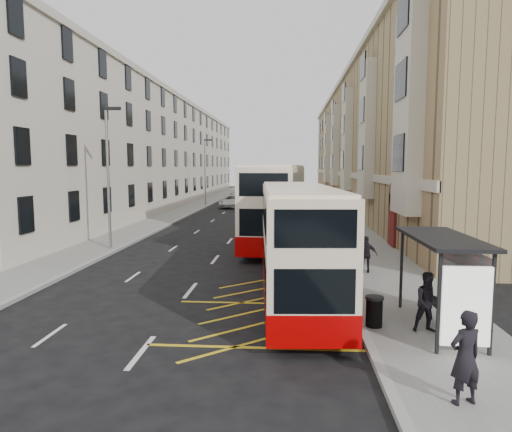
# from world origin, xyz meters

# --- Properties ---
(ground) EXTENTS (200.00, 200.00, 0.00)m
(ground) POSITION_xyz_m (0.00, 0.00, 0.00)
(ground) COLOR black
(ground) RESTS_ON ground
(pavement_right) EXTENTS (4.00, 120.00, 0.15)m
(pavement_right) POSITION_xyz_m (8.00, 30.00, 0.07)
(pavement_right) COLOR slate
(pavement_right) RESTS_ON ground
(pavement_left) EXTENTS (3.00, 120.00, 0.15)m
(pavement_left) POSITION_xyz_m (-7.50, 30.00, 0.07)
(pavement_left) COLOR slate
(pavement_left) RESTS_ON ground
(kerb_right) EXTENTS (0.25, 120.00, 0.15)m
(kerb_right) POSITION_xyz_m (6.00, 30.00, 0.07)
(kerb_right) COLOR gray
(kerb_right) RESTS_ON ground
(kerb_left) EXTENTS (0.25, 120.00, 0.15)m
(kerb_left) POSITION_xyz_m (-6.00, 30.00, 0.07)
(kerb_left) COLOR gray
(kerb_left) RESTS_ON ground
(road_markings) EXTENTS (10.00, 110.00, 0.01)m
(road_markings) POSITION_xyz_m (0.00, 45.00, 0.01)
(road_markings) COLOR silver
(road_markings) RESTS_ON ground
(terrace_right) EXTENTS (10.75, 79.00, 15.25)m
(terrace_right) POSITION_xyz_m (14.88, 45.38, 7.52)
(terrace_right) COLOR #968357
(terrace_right) RESTS_ON ground
(terrace_left) EXTENTS (9.18, 79.00, 13.25)m
(terrace_left) POSITION_xyz_m (-13.43, 45.50, 6.52)
(terrace_left) COLOR beige
(terrace_left) RESTS_ON ground
(bus_shelter) EXTENTS (1.65, 4.25, 2.70)m
(bus_shelter) POSITION_xyz_m (8.34, -0.39, 2.14)
(bus_shelter) COLOR black
(bus_shelter) RESTS_ON pavement_right
(guard_railing) EXTENTS (0.06, 6.56, 1.01)m
(guard_railing) POSITION_xyz_m (6.25, 5.75, 0.86)
(guard_railing) COLOR red
(guard_railing) RESTS_ON pavement_right
(street_lamp_near) EXTENTS (0.93, 0.18, 8.00)m
(street_lamp_near) POSITION_xyz_m (-6.35, 12.00, 4.64)
(street_lamp_near) COLOR gray
(street_lamp_near) RESTS_ON pavement_left
(street_lamp_far) EXTENTS (0.93, 0.18, 8.00)m
(street_lamp_far) POSITION_xyz_m (-6.35, 42.00, 4.64)
(street_lamp_far) COLOR gray
(street_lamp_far) RESTS_ON pavement_left
(double_decker_front) EXTENTS (3.06, 10.50, 4.14)m
(double_decker_front) POSITION_xyz_m (4.13, 2.91, 2.11)
(double_decker_front) COLOR #FDE7C6
(double_decker_front) RESTS_ON ground
(double_decker_rear) EXTENTS (3.79, 12.51, 4.92)m
(double_decker_rear) POSITION_xyz_m (3.08, 14.83, 2.50)
(double_decker_rear) COLOR #FDE7C6
(double_decker_rear) RESTS_ON ground
(litter_bin) EXTENTS (0.54, 0.54, 0.90)m
(litter_bin) POSITION_xyz_m (6.35, -0.00, 0.61)
(litter_bin) COLOR black
(litter_bin) RESTS_ON pavement_right
(pedestrian_near) EXTENTS (0.81, 0.66, 1.91)m
(pedestrian_near) POSITION_xyz_m (7.30, -4.35, 1.10)
(pedestrian_near) COLOR black
(pedestrian_near) RESTS_ON pavement_right
(pedestrian_mid) EXTENTS (0.85, 0.68, 1.72)m
(pedestrian_mid) POSITION_xyz_m (7.79, -0.35, 1.01)
(pedestrian_mid) COLOR black
(pedestrian_mid) RESTS_ON pavement_right
(pedestrian_far) EXTENTS (1.01, 0.56, 1.63)m
(pedestrian_far) POSITION_xyz_m (7.26, 6.93, 0.97)
(pedestrian_far) COLOR black
(pedestrian_far) RESTS_ON pavement_right
(white_van) EXTENTS (2.87, 5.50, 1.48)m
(white_van) POSITION_xyz_m (-2.84, 40.33, 0.74)
(white_van) COLOR silver
(white_van) RESTS_ON ground
(car_silver) EXTENTS (1.79, 4.10, 1.37)m
(car_silver) POSITION_xyz_m (-3.95, 52.75, 0.69)
(car_silver) COLOR #9EA0A5
(car_silver) RESTS_ON ground
(car_dark) EXTENTS (2.12, 4.05, 1.27)m
(car_dark) POSITION_xyz_m (-3.00, 72.24, 0.64)
(car_dark) COLOR black
(car_dark) RESTS_ON ground
(car_red) EXTENTS (2.46, 5.31, 1.50)m
(car_red) POSITION_xyz_m (2.26, 64.90, 0.75)
(car_red) COLOR #961007
(car_red) RESTS_ON ground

